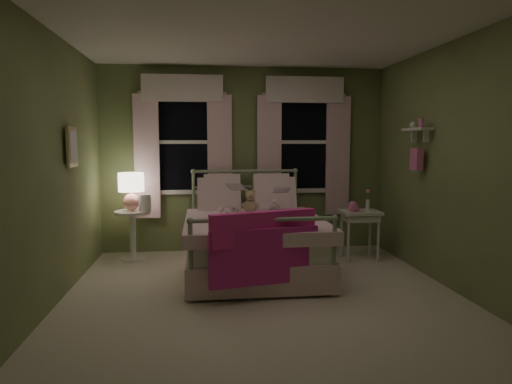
{
  "coord_description": "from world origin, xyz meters",
  "views": [
    {
      "loc": [
        -0.6,
        -4.39,
        1.55
      ],
      "look_at": [
        -0.01,
        0.59,
        1.0
      ],
      "focal_mm": 32.0,
      "sensor_mm": 36.0,
      "label": 1
    }
  ],
  "objects": [
    {
      "name": "room_shell",
      "position": [
        0.0,
        0.0,
        1.3
      ],
      "size": [
        4.2,
        4.2,
        4.2
      ],
      "color": "#F0E5CF",
      "rests_on": "ground"
    },
    {
      "name": "bed",
      "position": [
        -0.01,
        0.94,
        0.38
      ],
      "size": [
        1.58,
        2.04,
        1.18
      ],
      "color": "white",
      "rests_on": "ground"
    },
    {
      "name": "pink_throw",
      "position": [
        -0.01,
        -0.09,
        0.61
      ],
      "size": [
        1.09,
        0.43,
        0.71
      ],
      "color": "#F02F97",
      "rests_on": "bed"
    },
    {
      "name": "child_left",
      "position": [
        -0.29,
        1.36,
        0.97
      ],
      "size": [
        0.32,
        0.23,
        0.81
      ],
      "primitive_type": "imported",
      "rotation": [
        0.0,
        0.0,
        3.28
      ],
      "color": "#F7D1DD",
      "rests_on": "bed"
    },
    {
      "name": "child_right",
      "position": [
        0.27,
        1.36,
        0.9
      ],
      "size": [
        0.33,
        0.27,
        0.65
      ],
      "primitive_type": "imported",
      "rotation": [
        0.0,
        0.0,
        3.08
      ],
      "color": "#F7D1DD",
      "rests_on": "bed"
    },
    {
      "name": "book_left",
      "position": [
        -0.29,
        1.11,
        0.96
      ],
      "size": [
        0.23,
        0.18,
        0.26
      ],
      "primitive_type": "imported",
      "rotation": [
        1.22,
        0.0,
        -0.34
      ],
      "color": "beige",
      "rests_on": "child_left"
    },
    {
      "name": "book_right",
      "position": [
        0.27,
        1.11,
        0.92
      ],
      "size": [
        0.21,
        0.13,
        0.26
      ],
      "primitive_type": "imported",
      "rotation": [
        1.22,
        0.0,
        -0.08
      ],
      "color": "beige",
      "rests_on": "child_right"
    },
    {
      "name": "teddy_bear",
      "position": [
        -0.01,
        1.2,
        0.79
      ],
      "size": [
        0.23,
        0.18,
        0.3
      ],
      "color": "tan",
      "rests_on": "bed"
    },
    {
      "name": "nightstand_left",
      "position": [
        -1.52,
        1.69,
        0.42
      ],
      "size": [
        0.46,
        0.46,
        0.65
      ],
      "color": "white",
      "rests_on": "ground"
    },
    {
      "name": "table_lamp",
      "position": [
        -1.52,
        1.69,
        0.95
      ],
      "size": [
        0.33,
        0.33,
        0.49
      ],
      "color": "pink",
      "rests_on": "nightstand_left"
    },
    {
      "name": "book_nightstand",
      "position": [
        -1.42,
        1.61,
        0.66
      ],
      "size": [
        0.21,
        0.26,
        0.02
      ],
      "primitive_type": "imported",
      "rotation": [
        0.0,
        0.0,
        -0.23
      ],
      "color": "beige",
      "rests_on": "nightstand_left"
    },
    {
      "name": "nightstand_right",
      "position": [
        1.46,
        1.34,
        0.55
      ],
      "size": [
        0.5,
        0.4,
        0.64
      ],
      "color": "white",
      "rests_on": "ground"
    },
    {
      "name": "pink_toy",
      "position": [
        1.36,
        1.34,
        0.71
      ],
      "size": [
        0.14,
        0.19,
        0.14
      ],
      "color": "pink",
      "rests_on": "nightstand_right"
    },
    {
      "name": "bud_vase",
      "position": [
        1.58,
        1.39,
        0.79
      ],
      "size": [
        0.06,
        0.06,
        0.28
      ],
      "color": "white",
      "rests_on": "nightstand_right"
    },
    {
      "name": "window_left",
      "position": [
        -0.85,
        2.03,
        1.62
      ],
      "size": [
        1.34,
        0.13,
        1.96
      ],
      "color": "black",
      "rests_on": "room_shell"
    },
    {
      "name": "window_right",
      "position": [
        0.85,
        2.03,
        1.62
      ],
      "size": [
        1.34,
        0.13,
        1.96
      ],
      "color": "black",
      "rests_on": "room_shell"
    },
    {
      "name": "wall_shelf",
      "position": [
        1.9,
        0.7,
        1.52
      ],
      "size": [
        0.15,
        0.5,
        0.6
      ],
      "color": "white",
      "rests_on": "room_shell"
    },
    {
      "name": "framed_picture",
      "position": [
        -1.95,
        0.6,
        1.5
      ],
      "size": [
        0.03,
        0.32,
        0.42
      ],
      "color": "beige",
      "rests_on": "room_shell"
    }
  ]
}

